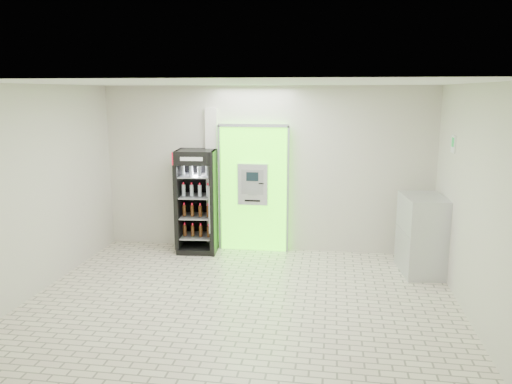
# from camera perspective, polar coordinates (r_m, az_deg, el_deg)

# --- Properties ---
(ground) EXTENTS (6.00, 6.00, 0.00)m
(ground) POSITION_cam_1_polar(r_m,az_deg,el_deg) (7.13, -1.74, -12.52)
(ground) COLOR beige
(ground) RESTS_ON ground
(room_shell) EXTENTS (6.00, 6.00, 6.00)m
(room_shell) POSITION_cam_1_polar(r_m,az_deg,el_deg) (6.60, -1.83, 2.24)
(room_shell) COLOR beige
(room_shell) RESTS_ON ground
(atm_assembly) EXTENTS (1.30, 0.24, 2.33)m
(atm_assembly) POSITION_cam_1_polar(r_m,az_deg,el_deg) (9.10, -0.26, 0.51)
(atm_assembly) COLOR #50FF17
(atm_assembly) RESTS_ON ground
(pillar) EXTENTS (0.22, 0.11, 2.60)m
(pillar) POSITION_cam_1_polar(r_m,az_deg,el_deg) (9.26, -5.00, 1.47)
(pillar) COLOR silver
(pillar) RESTS_ON ground
(beverage_cooler) EXTENTS (0.76, 0.70, 1.87)m
(beverage_cooler) POSITION_cam_1_polar(r_m,az_deg,el_deg) (9.14, -6.69, -1.26)
(beverage_cooler) COLOR black
(beverage_cooler) RESTS_ON ground
(steel_cabinet) EXTENTS (0.74, 1.01, 1.26)m
(steel_cabinet) POSITION_cam_1_polar(r_m,az_deg,el_deg) (8.48, 18.49, -4.66)
(steel_cabinet) COLOR #B8BBC0
(steel_cabinet) RESTS_ON ground
(exit_sign) EXTENTS (0.02, 0.22, 0.26)m
(exit_sign) POSITION_cam_1_polar(r_m,az_deg,el_deg) (8.05, 21.63, 5.12)
(exit_sign) COLOR white
(exit_sign) RESTS_ON room_shell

